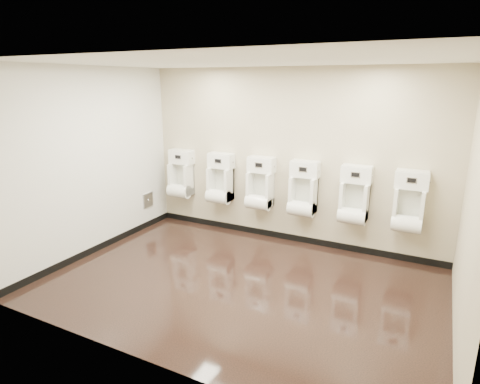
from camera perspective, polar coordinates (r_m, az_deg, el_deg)
The scene contains 16 objects.
ground at distance 5.42m, azimuth -0.00°, elevation -12.93°, with size 5.00×3.50×0.00m, color black.
ceiling at distance 4.77m, azimuth -0.01°, elevation 18.14°, with size 5.00×3.50×0.00m, color white.
back_wall at distance 6.48m, azimuth 7.04°, elevation 4.90°, with size 5.00×0.02×2.80m, color #BDB291.
front_wall at distance 3.51m, azimuth -13.10°, elevation -4.59°, with size 5.00×0.02×2.80m, color #BDB291.
left_wall at distance 6.41m, azimuth -20.39°, elevation 3.92°, with size 0.02×3.50×2.80m, color #BDB291.
right_wall at distance 4.42m, azimuth 30.28°, elevation -2.15°, with size 0.02×3.50×2.80m, color #BDB291.
tile_overlay_left at distance 6.41m, azimuth -20.36°, elevation 3.92°, with size 0.01×3.50×2.80m, color white.
skirting_back at distance 6.85m, azimuth 6.63°, elevation -6.29°, with size 5.00×0.02×0.10m, color black.
skirting_left at distance 6.78m, azimuth -19.25°, elevation -7.31°, with size 0.02×3.50×0.10m, color black.
access_panel at distance 7.45m, azimuth -12.96°, elevation -1.11°, with size 0.04×0.25×0.25m.
urinal_0 at distance 7.38m, azimuth -8.41°, elevation 2.10°, with size 0.45×0.34×0.85m.
urinal_1 at distance 6.95m, azimuth -2.85°, elevation 1.41°, with size 0.45×0.34×0.85m.
urinal_2 at distance 6.62m, azimuth 2.86°, elevation 0.69°, with size 0.45×0.34×0.85m.
urinal_3 at distance 6.36m, azimuth 8.96°, elevation -0.09°, with size 0.45×0.34×0.85m.
urinal_4 at distance 6.18m, azimuth 15.94°, elevation -0.98°, with size 0.45×0.34×0.85m.
urinal_5 at distance 6.10m, azimuth 22.89°, elevation -1.85°, with size 0.45×0.34×0.85m.
Camera 1 is at (2.16, -4.25, 2.58)m, focal length 30.00 mm.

